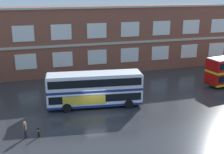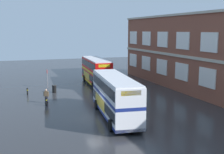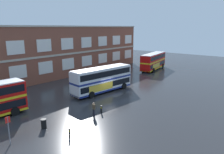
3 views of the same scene
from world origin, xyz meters
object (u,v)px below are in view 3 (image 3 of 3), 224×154
double_decker_middle (102,79)px  bus_stand_flag (9,128)px  station_litter_bin (44,124)px  waiting_passenger (94,108)px  safety_bollard_east (70,133)px  safety_bollard_west (101,109)px  double_decker_far (153,61)px

double_decker_middle → bus_stand_flag: 18.00m
double_decker_middle → station_litter_bin: size_ratio=10.90×
waiting_passenger → safety_bollard_east: size_ratio=1.79×
double_decker_middle → waiting_passenger: size_ratio=6.60×
safety_bollard_east → station_litter_bin: bearing=97.6°
double_decker_middle → station_litter_bin: 14.31m
double_decker_middle → bus_stand_flag: bearing=-166.0°
safety_bollard_west → double_decker_middle: bearing=40.8°
double_decker_far → station_litter_bin: size_ratio=10.93×
double_decker_far → bus_stand_flag: double_decker_far is taller
double_decker_far → safety_bollard_west: bearing=-163.4°
station_litter_bin → safety_bollard_east: 3.63m
double_decker_far → bus_stand_flag: size_ratio=4.17×
double_decker_middle → safety_bollard_east: double_decker_middle is taller
bus_stand_flag → station_litter_bin: bearing=6.4°
double_decker_middle → safety_bollard_west: size_ratio=11.82×
bus_stand_flag → safety_bollard_west: size_ratio=2.84×
double_decker_far → double_decker_middle: bearing=-172.7°
double_decker_far → safety_bollard_east: 37.18m
waiting_passenger → double_decker_far: bearing=15.7°
waiting_passenger → double_decker_middle: bearing=35.6°
station_litter_bin → waiting_passenger: bearing=-17.2°
safety_bollard_west → safety_bollard_east: 6.65m
double_decker_middle → waiting_passenger: (-7.93, -5.69, -1.22)m
waiting_passenger → safety_bollard_east: bearing=-160.9°
station_litter_bin → safety_bollard_west: size_ratio=1.08×
bus_stand_flag → safety_bollard_east: bearing=-36.6°
double_decker_far → waiting_passenger: (-30.41, -8.56, -1.22)m
waiting_passenger → station_litter_bin: size_ratio=1.65×
double_decker_middle → station_litter_bin: (-13.67, -3.91, -1.63)m
bus_stand_flag → safety_bollard_west: 10.88m
safety_bollard_east → bus_stand_flag: bearing=143.4°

